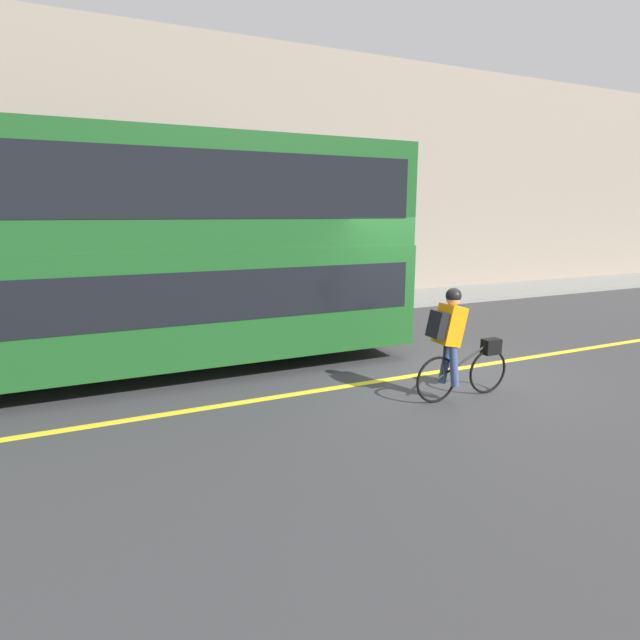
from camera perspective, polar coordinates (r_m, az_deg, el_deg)
name	(u,v)px	position (r m, az deg, el deg)	size (l,w,h in m)	color
ground_plane	(436,371)	(8.53, 13.10, -5.74)	(80.00, 80.00, 0.00)	#38383A
road_center_line	(437,372)	(8.50, 13.25, -5.78)	(50.00, 0.14, 0.01)	yellow
sidewalk_curb	(299,307)	(13.66, -2.38, 1.48)	(60.00, 2.35, 0.11)	gray
building_facade	(281,178)	(14.71, -4.51, 15.83)	(60.00, 0.30, 7.08)	gray
bus	(98,247)	(8.36, -24.08, 7.66)	(9.90, 2.46, 3.72)	black
cyclist_on_bike	(455,340)	(7.09, 15.20, -2.24)	(1.57, 0.32, 1.59)	black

